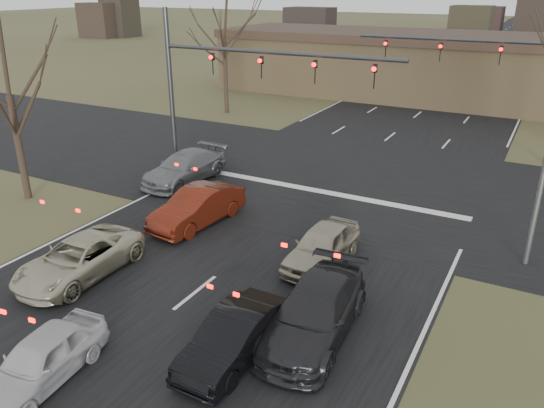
% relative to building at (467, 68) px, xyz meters
% --- Properties ---
extents(ground, '(360.00, 360.00, 0.00)m').
position_rel_building_xyz_m(ground, '(-2.00, -38.00, -2.67)').
color(ground, '#434625').
rests_on(ground, ground).
extents(road_main, '(14.00, 300.00, 0.02)m').
position_rel_building_xyz_m(road_main, '(-2.00, 22.00, -2.66)').
color(road_main, black).
rests_on(road_main, ground).
extents(road_cross, '(200.00, 14.00, 0.02)m').
position_rel_building_xyz_m(road_cross, '(-2.00, -23.00, -2.65)').
color(road_cross, black).
rests_on(road_cross, ground).
extents(building, '(42.40, 10.40, 5.30)m').
position_rel_building_xyz_m(building, '(0.00, 0.00, 0.00)').
color(building, '#90764D').
rests_on(building, ground).
extents(mast_arm_near, '(12.12, 0.24, 8.00)m').
position_rel_building_xyz_m(mast_arm_near, '(-7.23, -25.00, 2.41)').
color(mast_arm_near, '#383A3D').
rests_on(mast_arm_near, ground).
extents(mast_arm_far, '(11.12, 0.24, 8.00)m').
position_rel_building_xyz_m(mast_arm_far, '(4.18, -15.00, 2.35)').
color(mast_arm_far, '#383A3D').
rests_on(mast_arm_far, ground).
extents(tree_left_near, '(5.10, 5.10, 8.50)m').
position_rel_building_xyz_m(tree_left_near, '(-13.50, -32.00, 3.90)').
color(tree_left_near, black).
rests_on(tree_left_near, ground).
extents(tree_left_far, '(5.70, 5.70, 9.50)m').
position_rel_building_xyz_m(tree_left_far, '(-15.00, -13.00, 4.68)').
color(tree_left_far, black).
rests_on(tree_left_far, ground).
extents(car_silver_suv, '(2.23, 4.66, 1.28)m').
position_rel_building_xyz_m(car_silver_suv, '(-6.00, -35.91, -2.02)').
color(car_silver_suv, '#BDB699').
rests_on(car_silver_suv, ground).
extents(car_white_sedan, '(1.81, 3.75, 1.24)m').
position_rel_building_xyz_m(car_white_sedan, '(-2.91, -39.98, -2.05)').
color(car_white_sedan, silver).
rests_on(car_white_sedan, ground).
extents(car_black_hatch, '(1.39, 3.89, 1.28)m').
position_rel_building_xyz_m(car_black_hatch, '(0.75, -37.05, -2.03)').
color(car_black_hatch, black).
rests_on(car_black_hatch, ground).
extents(car_charcoal_sedan, '(2.37, 5.07, 1.43)m').
position_rel_building_xyz_m(car_charcoal_sedan, '(2.16, -35.19, -1.95)').
color(car_charcoal_sedan, black).
rests_on(car_charcoal_sedan, ground).
extents(car_grey_ahead, '(2.31, 5.07, 1.44)m').
position_rel_building_xyz_m(car_grey_ahead, '(-8.50, -26.85, -1.95)').
color(car_grey_ahead, slate).
rests_on(car_grey_ahead, ground).
extents(car_red_ahead, '(1.98, 4.58, 1.47)m').
position_rel_building_xyz_m(car_red_ahead, '(-5.00, -30.65, -1.93)').
color(car_red_ahead, '#52170B').
rests_on(car_red_ahead, ground).
extents(car_silver_ahead, '(1.71, 4.03, 1.36)m').
position_rel_building_xyz_m(car_silver_ahead, '(0.74, -31.34, -1.99)').
color(car_silver_ahead, '#AAA28A').
rests_on(car_silver_ahead, ground).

